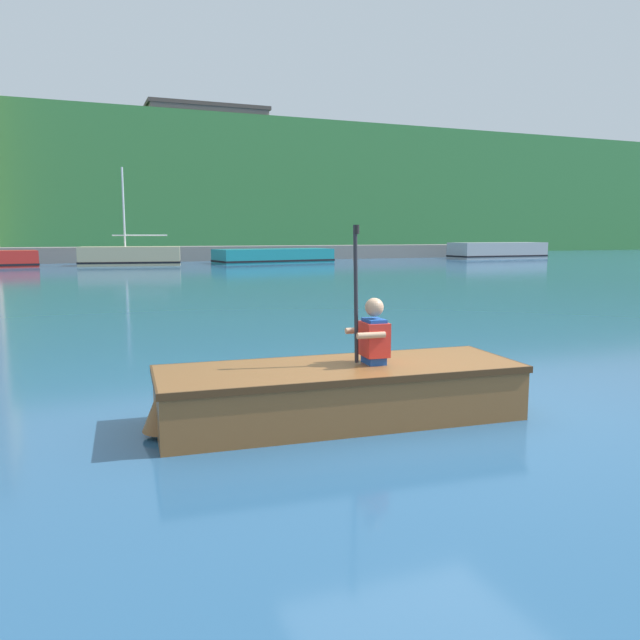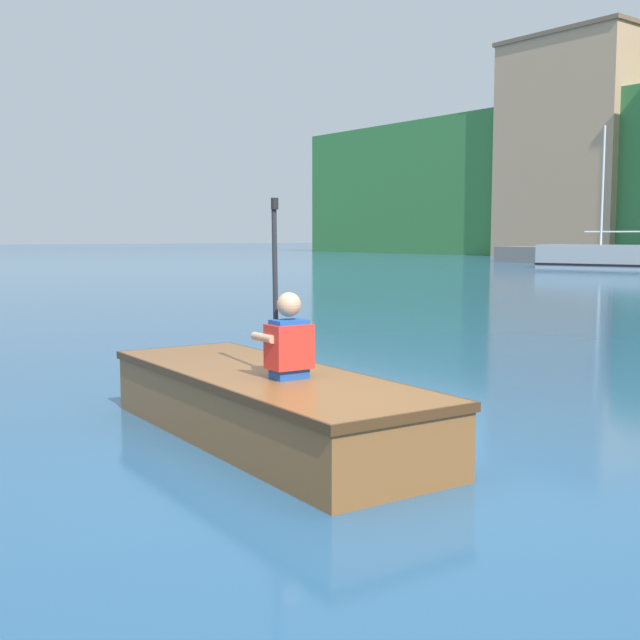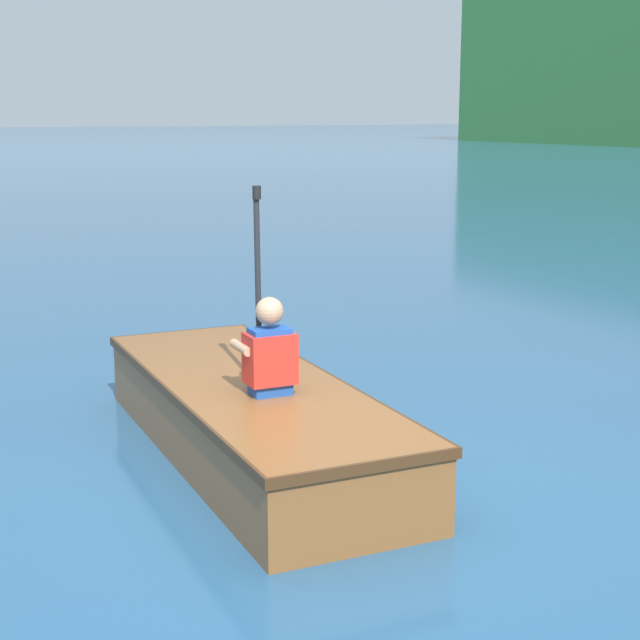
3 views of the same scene
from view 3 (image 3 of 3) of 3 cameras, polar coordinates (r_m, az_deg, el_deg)
The scene contains 3 objects.
ground_plane at distance 5.61m, azimuth 0.09°, elevation -10.88°, with size 300.00×300.00×0.00m, color #28567F.
rowboat_foreground at distance 6.38m, azimuth -4.13°, elevation -5.37°, with size 3.41×1.32×0.50m.
person_paddler at distance 5.93m, azimuth -3.00°, elevation -1.76°, with size 0.35×0.37×1.25m.
Camera 3 is at (4.54, -2.48, 2.18)m, focal length 55.00 mm.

